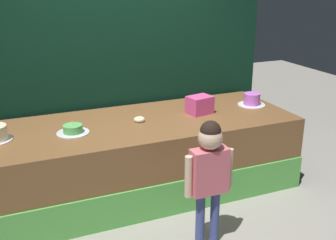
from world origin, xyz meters
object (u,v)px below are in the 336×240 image
at_px(donut, 139,119).
at_px(pink_box, 200,105).
at_px(child_figure, 209,167).
at_px(cake_center, 73,130).
at_px(cake_right, 252,100).

bearing_deg(donut, pink_box, 0.19).
height_order(child_figure, cake_center, child_figure).
distance_m(child_figure, cake_right, 1.65).
xyz_separation_m(donut, cake_center, (-0.69, -0.07, 0.01)).
bearing_deg(donut, cake_right, 1.49).
bearing_deg(pink_box, donut, -179.81).
bearing_deg(cake_center, donut, 6.15).
height_order(pink_box, donut, pink_box).
bearing_deg(donut, child_figure, -79.51).
height_order(cake_center, cake_right, cake_right).
distance_m(donut, cake_right, 1.38).
bearing_deg(pink_box, child_figure, -113.12).
bearing_deg(child_figure, cake_right, 44.76).
distance_m(donut, cake_center, 0.69).
height_order(child_figure, pink_box, child_figure).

